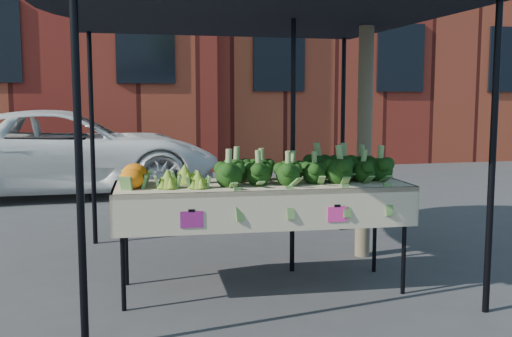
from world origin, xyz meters
name	(u,v)px	position (x,y,z in m)	size (l,w,h in m)	color
ground	(269,290)	(0.00, 0.00, 0.00)	(90.00, 90.00, 0.00)	#343437
table	(262,237)	(-0.05, 0.04, 0.45)	(2.45, 0.95, 0.90)	beige
canopy	(253,124)	(0.01, 0.57, 1.37)	(3.16, 3.16, 2.74)	black
broccoli_heap	(303,166)	(0.31, 0.07, 1.04)	(1.55, 0.58, 0.27)	#0D340D
romanesco_cluster	(181,173)	(-0.71, 0.03, 1.00)	(0.44, 0.48, 0.21)	#8FA326
cauliflower_pair	(133,175)	(-1.08, 0.11, 0.99)	(0.24, 0.44, 0.19)	orange
vehicle	(63,41)	(-1.97, 5.72, 2.53)	(2.33, 1.40, 5.05)	white
street_tree	(366,41)	(1.21, 0.85, 2.15)	(2.18, 2.18, 4.30)	#1E4C14
building_right	(385,11)	(7.00, 12.50, 4.25)	(12.00, 8.00, 8.50)	maroon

